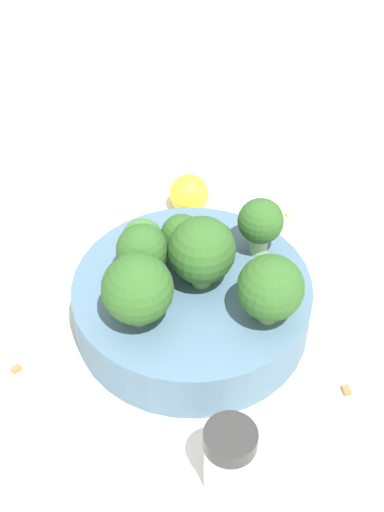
{
  "coord_description": "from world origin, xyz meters",
  "views": [
    {
      "loc": [
        -0.42,
        0.1,
        0.49
      ],
      "look_at": [
        0.0,
        0.0,
        0.08
      ],
      "focal_mm": 50.0,
      "sensor_mm": 36.0,
      "label": 1
    }
  ],
  "objects": [
    {
      "name": "broccoli_floret_2",
      "position": [
        -0.0,
        -0.01,
        0.09
      ],
      "size": [
        0.06,
        0.06,
        0.07
      ],
      "color": "#7A9E5B",
      "rests_on": "bowl"
    },
    {
      "name": "ground_plane",
      "position": [
        0.0,
        0.0,
        0.0
      ],
      "size": [
        3.0,
        3.0,
        0.0
      ],
      "primitive_type": "plane",
      "color": "silver"
    },
    {
      "name": "almond_crumb_3",
      "position": [
        -0.16,
        0.02,
        0.0
      ],
      "size": [
        0.01,
        0.01,
        0.01
      ],
      "primitive_type": "cube",
      "rotation": [
        0.0,
        0.0,
        5.63
      ],
      "color": "tan",
      "rests_on": "ground_plane"
    },
    {
      "name": "bowl",
      "position": [
        0.0,
        0.0,
        0.02
      ],
      "size": [
        0.21,
        0.21,
        0.05
      ],
      "primitive_type": "cylinder",
      "color": "slate",
      "rests_on": "ground_plane"
    },
    {
      "name": "broccoli_floret_5",
      "position": [
        -0.03,
        0.05,
        0.09
      ],
      "size": [
        0.06,
        0.06,
        0.07
      ],
      "color": "#84AD66",
      "rests_on": "bowl"
    },
    {
      "name": "almond_crumb_2",
      "position": [
        0.12,
        -0.14,
        0.0
      ],
      "size": [
        0.01,
        0.01,
        0.01
      ],
      "primitive_type": "cube",
      "rotation": [
        0.0,
        0.0,
        2.83
      ],
      "color": "#AD7F4C",
      "rests_on": "ground_plane"
    },
    {
      "name": "lemon_wedge",
      "position": [
        0.16,
        -0.04,
        0.02
      ],
      "size": [
        0.04,
        0.04,
        0.04
      ],
      "primitive_type": "sphere",
      "color": "yellow",
      "rests_on": "ground_plane"
    },
    {
      "name": "broccoli_floret_4",
      "position": [
        0.02,
        -0.02,
        0.07
      ],
      "size": [
        0.04,
        0.04,
        0.05
      ],
      "color": "#84AD66",
      "rests_on": "bowl"
    },
    {
      "name": "broccoli_floret_1",
      "position": [
        0.04,
        0.03,
        0.07
      ],
      "size": [
        0.04,
        0.04,
        0.04
      ],
      "color": "#8EB770",
      "rests_on": "bowl"
    },
    {
      "name": "broccoli_floret_7",
      "position": [
        0.03,
        -0.07,
        0.08
      ],
      "size": [
        0.04,
        0.04,
        0.06
      ],
      "color": "#8EB770",
      "rests_on": "bowl"
    },
    {
      "name": "pepper_shaker",
      "position": [
        -0.16,
        0.01,
        0.03
      ],
      "size": [
        0.04,
        0.04,
        0.06
      ],
      "color": "silver",
      "rests_on": "ground_plane"
    },
    {
      "name": "almond_crumb_0",
      "position": [
        -0.02,
        0.16,
        0.0
      ],
      "size": [
        0.01,
        0.01,
        0.01
      ],
      "primitive_type": "cube",
      "rotation": [
        0.0,
        0.0,
        5.18
      ],
      "color": "olive",
      "rests_on": "ground_plane"
    },
    {
      "name": "broccoli_floret_0",
      "position": [
        0.02,
        0.04,
        0.08
      ],
      "size": [
        0.05,
        0.05,
        0.06
      ],
      "color": "#7A9E5B",
      "rests_on": "bowl"
    },
    {
      "name": "broccoli_floret_6",
      "position": [
        0.04,
        0.0,
        0.07
      ],
      "size": [
        0.04,
        0.04,
        0.04
      ],
      "color": "#8EB770",
      "rests_on": "bowl"
    },
    {
      "name": "broccoli_floret_3",
      "position": [
        -0.05,
        -0.05,
        0.08
      ],
      "size": [
        0.05,
        0.05,
        0.06
      ],
      "color": "#8EB770",
      "rests_on": "bowl"
    },
    {
      "name": "almond_crumb_1",
      "position": [
        -0.11,
        -0.11,
        0.0
      ],
      "size": [
        0.01,
        0.01,
        0.01
      ],
      "primitive_type": "cube",
      "rotation": [
        0.0,
        0.0,
        6.25
      ],
      "color": "olive",
      "rests_on": "ground_plane"
    }
  ]
}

